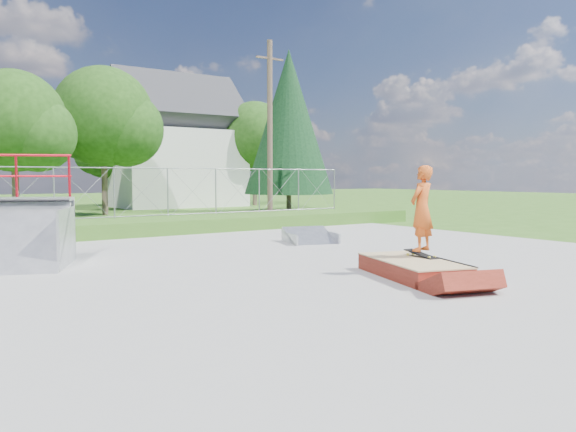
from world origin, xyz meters
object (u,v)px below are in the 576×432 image
(grind_box, at_px, (412,269))
(flat_bank_ramp, at_px, (311,236))
(skater, at_px, (422,212))
(quarter_pipe, at_px, (4,211))

(grind_box, relative_size, flat_bank_ramp, 1.88)
(grind_box, relative_size, skater, 1.58)
(quarter_pipe, distance_m, skater, 8.69)
(skater, bearing_deg, quarter_pipe, -53.80)
(flat_bank_ramp, height_order, skater, skater)
(grind_box, xyz_separation_m, flat_bank_ramp, (1.81, 5.68, 0.02))
(skater, bearing_deg, flat_bank_ramp, -118.79)
(grind_box, distance_m, flat_bank_ramp, 5.97)
(quarter_pipe, height_order, skater, quarter_pipe)
(quarter_pipe, height_order, flat_bank_ramp, quarter_pipe)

